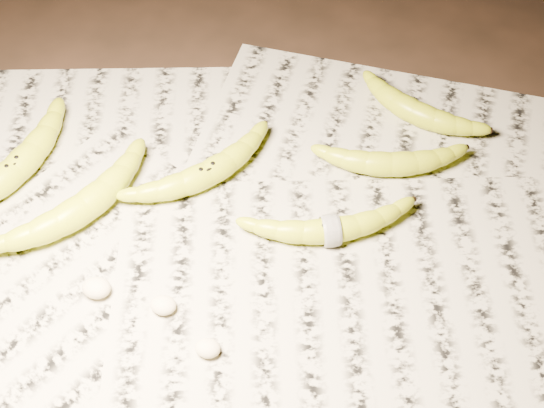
% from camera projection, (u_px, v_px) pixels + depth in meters
% --- Properties ---
extents(ground, '(3.00, 3.00, 0.00)m').
position_uv_depth(ground, '(261.00, 245.00, 0.93)').
color(ground, black).
rests_on(ground, ground).
extents(newspaper_patch, '(0.90, 0.70, 0.01)m').
position_uv_depth(newspaper_patch, '(232.00, 239.00, 0.93)').
color(newspaper_patch, '#A8A490').
rests_on(newspaper_patch, ground).
extents(banana_left_a, '(0.14, 0.23, 0.04)m').
position_uv_depth(banana_left_a, '(13.00, 169.00, 0.97)').
color(banana_left_a, '#BACE19').
rests_on(banana_left_a, newspaper_patch).
extents(banana_left_b, '(0.17, 0.21, 0.04)m').
position_uv_depth(banana_left_b, '(83.00, 205.00, 0.93)').
color(banana_left_b, '#BACE19').
rests_on(banana_left_b, newspaper_patch).
extents(banana_center, '(0.18, 0.18, 0.04)m').
position_uv_depth(banana_center, '(207.00, 172.00, 0.97)').
color(banana_center, '#BACE19').
rests_on(banana_center, newspaper_patch).
extents(banana_taped, '(0.20, 0.11, 0.03)m').
position_uv_depth(banana_taped, '(331.00, 229.00, 0.91)').
color(banana_taped, '#BACE19').
rests_on(banana_taped, newspaper_patch).
extents(banana_upper_a, '(0.18, 0.08, 0.03)m').
position_uv_depth(banana_upper_a, '(391.00, 162.00, 0.98)').
color(banana_upper_a, '#BACE19').
rests_on(banana_upper_a, newspaper_patch).
extents(banana_upper_b, '(0.17, 0.12, 0.03)m').
position_uv_depth(banana_upper_b, '(415.00, 110.00, 1.04)').
color(banana_upper_b, '#BACE19').
rests_on(banana_upper_b, newspaper_patch).
extents(measuring_tape, '(0.02, 0.04, 0.04)m').
position_uv_depth(measuring_tape, '(331.00, 229.00, 0.91)').
color(measuring_tape, white).
rests_on(measuring_tape, newspaper_patch).
extents(flesh_chunk_a, '(0.03, 0.03, 0.02)m').
position_uv_depth(flesh_chunk_a, '(96.00, 286.00, 0.87)').
color(flesh_chunk_a, beige).
rests_on(flesh_chunk_a, newspaper_patch).
extents(flesh_chunk_b, '(0.03, 0.02, 0.02)m').
position_uv_depth(flesh_chunk_b, '(163.00, 303.00, 0.85)').
color(flesh_chunk_b, beige).
rests_on(flesh_chunk_b, newspaper_patch).
extents(flesh_chunk_c, '(0.03, 0.02, 0.02)m').
position_uv_depth(flesh_chunk_c, '(207.00, 347.00, 0.82)').
color(flesh_chunk_c, beige).
rests_on(flesh_chunk_c, newspaper_patch).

